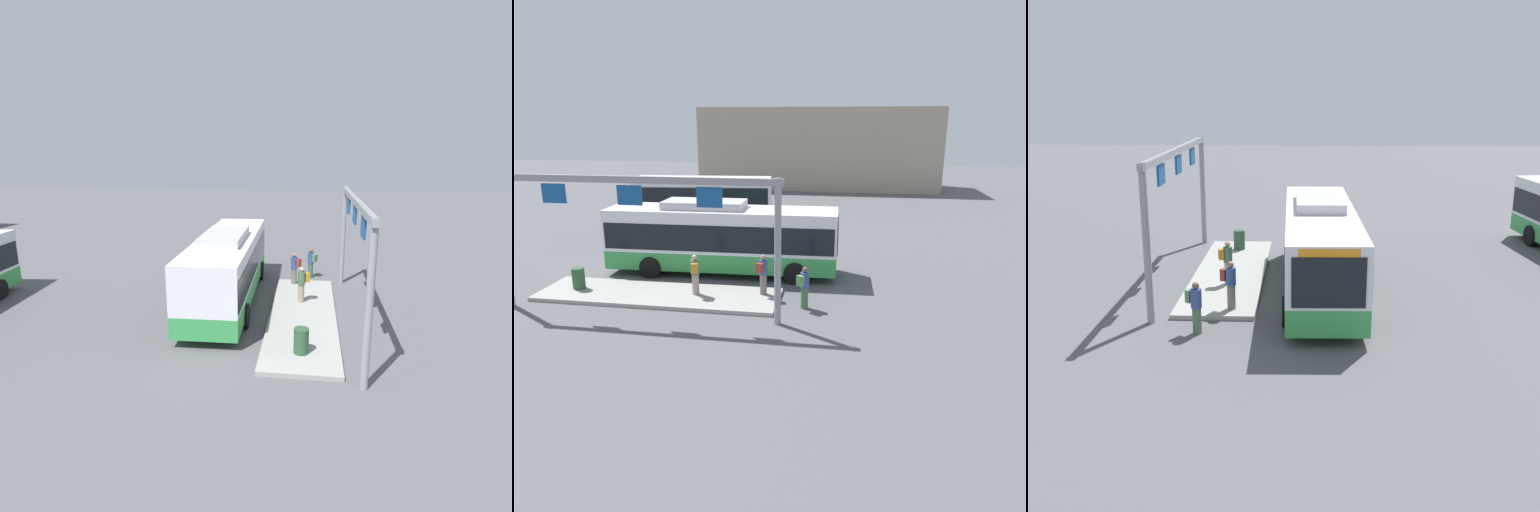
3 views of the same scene
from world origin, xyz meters
The scene contains 10 objects.
ground_plane centered at (0.00, 0.00, 0.00)m, with size 120.00×120.00×0.00m, color #56565B.
platform_curb centered at (-1.81, -3.59, 0.08)m, with size 10.00×2.80×0.16m, color #9E9E99.
bus_main centered at (-0.01, 0.00, 1.81)m, with size 10.77×2.90×3.46m.
bus_background_left centered at (-4.58, 11.82, 1.78)m, with size 9.93×3.49×3.10m.
person_boarding centered at (2.48, -3.04, 1.05)m, with size 0.50×0.60×1.67m.
person_waiting_near centered at (4.24, -3.90, 0.89)m, with size 0.55×0.60×1.67m.
person_waiting_mid centered at (-0.23, -3.50, 1.05)m, with size 0.44×0.59×1.67m.
platform_sign_gantry centered at (-1.82, -5.52, 3.83)m, with size 10.94×0.24×5.20m.
station_building centered at (2.36, 31.52, 4.14)m, with size 24.42×8.00×8.27m, color tan.
trash_bin centered at (-5.33, -3.60, 0.61)m, with size 0.52×0.52×0.90m, color #2D5133.
Camera 2 is at (5.80, -21.33, 7.05)m, focal length 33.84 mm.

